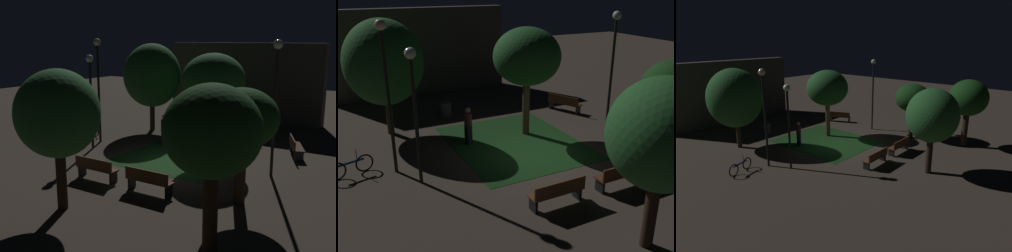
{
  "view_description": "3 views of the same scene",
  "coord_description": "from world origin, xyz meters",
  "views": [
    {
      "loc": [
        9.35,
        -14.4,
        5.34
      ],
      "look_at": [
        -0.32,
        0.14,
        1.58
      ],
      "focal_mm": 43.79,
      "sensor_mm": 36.0,
      "label": 1
    },
    {
      "loc": [
        -7.14,
        -11.71,
        6.38
      ],
      "look_at": [
        -0.86,
        0.78,
        1.1
      ],
      "focal_mm": 40.76,
      "sensor_mm": 36.0,
      "label": 2
    },
    {
      "loc": [
        -14.1,
        -12.12,
        6.83
      ],
      "look_at": [
        -0.29,
        -0.31,
        1.46
      ],
      "focal_mm": 32.2,
      "sensor_mm": 36.0,
      "label": 3
    }
  ],
  "objects": [
    {
      "name": "bench_by_lamp",
      "position": [
        -1.25,
        -3.46,
        0.48
      ],
      "size": [
        1.81,
        0.5,
        0.88
      ],
      "color": "brown",
      "rests_on": "ground"
    },
    {
      "name": "building_wall_backdrop",
      "position": [
        -1.52,
        10.88,
        2.52
      ],
      "size": [
        10.48,
        0.8,
        5.04
      ],
      "primitive_type": "cube",
      "color": "#4C4742",
      "rests_on": "ground"
    },
    {
      "name": "grass_lawn",
      "position": [
        -0.13,
        1.43,
        0.01
      ],
      "size": [
        5.1,
        6.22,
        0.01
      ],
      "primitive_type": "cube",
      "color": "#194219",
      "rests_on": "ground"
    },
    {
      "name": "ground_plane",
      "position": [
        0.0,
        0.0,
        0.0
      ],
      "size": [
        60.0,
        60.0,
        0.0
      ],
      "primitive_type": "plane",
      "color": "#473D33"
    },
    {
      "name": "pedestrian",
      "position": [
        -1.91,
        2.18,
        0.85
      ],
      "size": [
        0.34,
        0.32,
        1.61
      ],
      "color": "black",
      "rests_on": "ground"
    },
    {
      "name": "tree_tall_center",
      "position": [
        -0.24,
        -6.05,
        3.07
      ],
      "size": [
        2.62,
        2.62,
        4.46
      ],
      "color": "#2D2116",
      "rests_on": "ground"
    },
    {
      "name": "tree_back_left",
      "position": [
        4.27,
        -2.55,
        2.82
      ],
      "size": [
        2.35,
        2.35,
        3.84
      ],
      "color": "#38281C",
      "rests_on": "ground"
    },
    {
      "name": "tree_left_canopy",
      "position": [
        5.01,
        -6.0,
        3.15
      ],
      "size": [
        2.41,
        2.41,
        4.34
      ],
      "color": "#2D2116",
      "rests_on": "ground"
    },
    {
      "name": "lamp_post_path_center",
      "position": [
        -5.16,
        1.0,
        3.54
      ],
      "size": [
        0.36,
        0.36,
        5.32
      ],
      "color": "black",
      "rests_on": "ground"
    },
    {
      "name": "bench_back_row",
      "position": [
        1.25,
        -3.46,
        0.48
      ],
      "size": [
        1.8,
        0.49,
        0.88
      ],
      "color": "brown",
      "rests_on": "ground"
    },
    {
      "name": "tree_back_right",
      "position": [
        -4.58,
        4.88,
        3.21
      ],
      "size": [
        3.33,
        3.33,
        5.05
      ],
      "color": "#38281C",
      "rests_on": "ground"
    },
    {
      "name": "trash_bin",
      "position": [
        -1.63,
        6.08,
        0.36
      ],
      "size": [
        0.59,
        0.59,
        0.73
      ],
      "primitive_type": "cylinder",
      "color": "#4C4C4C",
      "rests_on": "ground"
    },
    {
      "name": "tree_lawn_side",
      "position": [
        0.81,
        2.14,
        3.44
      ],
      "size": [
        2.88,
        2.88,
        4.7
      ],
      "color": "#423021",
      "rests_on": "ground"
    },
    {
      "name": "bench_lawn_edge",
      "position": [
        4.15,
        3.97,
        0.48
      ],
      "size": [
        1.17,
        1.84,
        0.88
      ],
      "color": "#422314",
      "rests_on": "ground"
    },
    {
      "name": "lamp_post_plaza_west",
      "position": [
        4.2,
        0.7,
        3.52
      ],
      "size": [
        0.36,
        0.36,
        5.3
      ],
      "color": "black",
      "rests_on": "ground"
    },
    {
      "name": "lamp_post_near_wall",
      "position": [
        -4.56,
        -0.18,
        3.1
      ],
      "size": [
        0.36,
        0.36,
        4.57
      ],
      "color": "black",
      "rests_on": "ground"
    },
    {
      "name": "bicycle",
      "position": [
        -6.62,
        1.4,
        0.34
      ],
      "size": [
        1.59,
        0.53,
        0.93
      ],
      "color": "black",
      "rests_on": "ground"
    }
  ]
}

